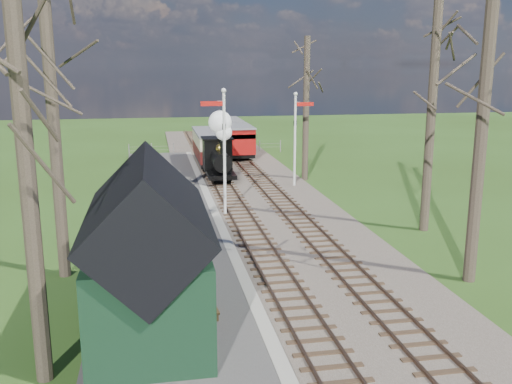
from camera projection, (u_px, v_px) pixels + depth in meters
distant_hills at (197, 239)px, 78.40m from camera, size 114.40×48.00×22.02m
ballast_bed at (246, 188)px, 34.14m from camera, size 8.00×60.00×0.10m
track_near at (224, 188)px, 33.90m from camera, size 1.60×60.00×0.15m
track_far at (267, 186)px, 34.36m from camera, size 1.60×60.00×0.15m
platform at (169, 228)px, 25.61m from camera, size 5.00×44.00×0.20m
coping_strip at (220, 226)px, 26.01m from camera, size 0.40×44.00×0.21m
station_shed at (149, 255)px, 15.40m from camera, size 3.25×6.30×4.78m
semaphore_near at (223, 143)px, 27.24m from camera, size 1.22×0.24×6.22m
semaphore_far at (296, 132)px, 33.95m from camera, size 1.22×0.24×5.72m
bare_trees at (297, 121)px, 21.59m from camera, size 15.51×22.39×12.00m
fence_line at (206, 147)px, 47.29m from camera, size 12.60×0.08×1.00m
locomotive at (219, 150)px, 35.54m from camera, size 1.77×4.14×4.44m
coach at (210, 146)px, 41.48m from camera, size 2.07×7.10×2.18m
red_carriage_a at (239, 140)px, 44.88m from camera, size 2.00×4.94×2.10m
red_carriage_b at (229, 132)px, 50.16m from camera, size 2.00×4.94×2.10m
sign_board at (205, 257)px, 19.97m from camera, size 0.23×0.68×0.99m
bench at (203, 299)px, 16.60m from camera, size 0.61×1.60×0.89m
person at (194, 275)px, 17.76m from camera, size 0.51×0.60×1.40m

